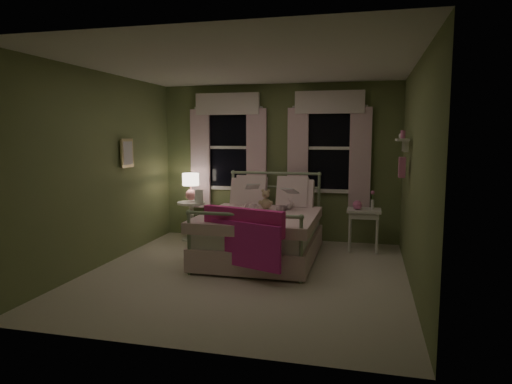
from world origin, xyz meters
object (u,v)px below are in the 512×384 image
(child_right, at_px, (286,192))
(teddy_bear, at_px, (266,201))
(nightstand_left, at_px, (191,216))
(nightstand_right, at_px, (364,216))
(child_left, at_px, (250,189))
(table_lamp, at_px, (191,184))
(bed, at_px, (262,232))

(child_right, xyz_separation_m, teddy_bear, (-0.28, -0.16, -0.12))
(nightstand_left, bearing_deg, teddy_bear, -20.98)
(child_right, height_order, nightstand_right, child_right)
(child_right, height_order, teddy_bear, child_right)
(child_left, xyz_separation_m, nightstand_right, (1.70, 0.31, -0.40))
(child_right, height_order, table_lamp, child_right)
(child_left, relative_size, table_lamp, 1.66)
(bed, height_order, table_lamp, bed)
(child_right, bearing_deg, teddy_bear, 39.20)
(nightstand_left, height_order, table_lamp, table_lamp)
(child_right, distance_m, table_lamp, 1.73)
(nightstand_right, bearing_deg, child_left, -169.60)
(bed, height_order, child_right, child_right)
(bed, bearing_deg, teddy_bear, 90.00)
(table_lamp, bearing_deg, child_left, -18.68)
(nightstand_left, xyz_separation_m, nightstand_right, (2.82, -0.07, 0.13))
(child_right, relative_size, teddy_bear, 2.32)
(child_right, relative_size, nightstand_left, 1.05)
(bed, height_order, nightstand_right, bed)
(child_left, height_order, child_right, child_left)
(child_left, relative_size, teddy_bear, 2.56)
(bed, relative_size, nightstand_left, 3.13)
(child_left, xyz_separation_m, table_lamp, (-1.12, 0.38, 0.01))
(teddy_bear, bearing_deg, nightstand_right, 18.35)
(child_left, height_order, table_lamp, child_left)
(bed, relative_size, table_lamp, 4.49)
(teddy_bear, relative_size, nightstand_right, 0.46)
(child_right, bearing_deg, nightstand_left, -3.02)
(child_left, height_order, teddy_bear, child_left)
(teddy_bear, xyz_separation_m, nightstand_right, (1.42, 0.47, -0.24))
(child_right, bearing_deg, child_left, 9.70)
(bed, height_order, teddy_bear, bed)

